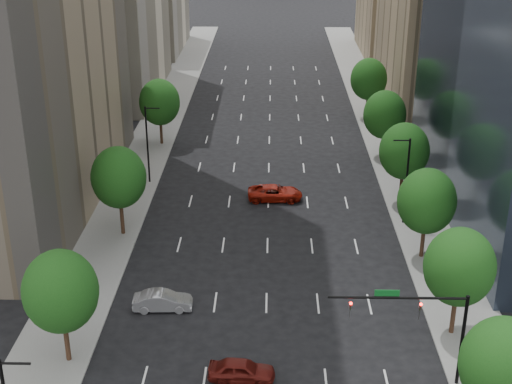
# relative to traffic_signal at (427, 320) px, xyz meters

# --- Properties ---
(sidewalk_left) EXTENTS (6.00, 200.00, 0.15)m
(sidewalk_left) POSITION_rel_traffic_signal_xyz_m (-26.03, 30.00, -5.10)
(sidewalk_left) COLOR slate
(sidewalk_left) RESTS_ON ground
(sidewalk_right) EXTENTS (6.00, 200.00, 0.15)m
(sidewalk_right) POSITION_rel_traffic_signal_xyz_m (4.97, 30.00, -5.10)
(sidewalk_right) COLOR slate
(sidewalk_right) RESTS_ON ground
(filler_left) EXTENTS (14.00, 26.00, 18.00)m
(filler_left) POSITION_rel_traffic_signal_xyz_m (-35.53, 106.00, 3.83)
(filler_left) COLOR beige
(filler_left) RESTS_ON ground
(parking_tan_right) EXTENTS (14.00, 30.00, 30.00)m
(parking_tan_right) POSITION_rel_traffic_signal_xyz_m (14.47, 70.00, 9.83)
(parking_tan_right) COLOR #8C7759
(parking_tan_right) RESTS_ON ground
(filler_right) EXTENTS (14.00, 26.00, 16.00)m
(filler_right) POSITION_rel_traffic_signal_xyz_m (14.47, 103.00, 2.83)
(filler_right) COLOR #8C7759
(filler_right) RESTS_ON ground
(tree_right_0) EXTENTS (5.20, 5.20, 8.39)m
(tree_right_0) POSITION_rel_traffic_signal_xyz_m (3.47, -5.00, 0.22)
(tree_right_0) COLOR #382316
(tree_right_0) RESTS_ON ground
(tree_right_1) EXTENTS (5.20, 5.20, 8.75)m
(tree_right_1) POSITION_rel_traffic_signal_xyz_m (3.47, 6.00, 0.58)
(tree_right_1) COLOR #382316
(tree_right_1) RESTS_ON ground
(tree_right_2) EXTENTS (5.20, 5.20, 8.61)m
(tree_right_2) POSITION_rel_traffic_signal_xyz_m (3.47, 18.00, 0.43)
(tree_right_2) COLOR #382316
(tree_right_2) RESTS_ON ground
(tree_right_3) EXTENTS (5.20, 5.20, 8.89)m
(tree_right_3) POSITION_rel_traffic_signal_xyz_m (3.47, 30.00, 0.72)
(tree_right_3) COLOR #382316
(tree_right_3) RESTS_ON ground
(tree_right_4) EXTENTS (5.20, 5.20, 8.46)m
(tree_right_4) POSITION_rel_traffic_signal_xyz_m (3.47, 44.00, 0.29)
(tree_right_4) COLOR #382316
(tree_right_4) RESTS_ON ground
(tree_right_5) EXTENTS (5.20, 5.20, 8.75)m
(tree_right_5) POSITION_rel_traffic_signal_xyz_m (3.47, 60.00, 0.58)
(tree_right_5) COLOR #382316
(tree_right_5) RESTS_ON ground
(tree_left_0) EXTENTS (5.20, 5.20, 8.75)m
(tree_left_0) POSITION_rel_traffic_signal_xyz_m (-24.53, 2.00, 0.58)
(tree_left_0) COLOR #382316
(tree_left_0) RESTS_ON ground
(tree_left_1) EXTENTS (5.20, 5.20, 8.97)m
(tree_left_1) POSITION_rel_traffic_signal_xyz_m (-24.53, 22.00, 0.79)
(tree_left_1) COLOR #382316
(tree_left_1) RESTS_ON ground
(tree_left_2) EXTENTS (5.20, 5.20, 8.68)m
(tree_left_2) POSITION_rel_traffic_signal_xyz_m (-24.53, 48.00, 0.50)
(tree_left_2) COLOR #382316
(tree_left_2) RESTS_ON ground
(streetlight_rn) EXTENTS (1.70, 0.20, 9.00)m
(streetlight_rn) POSITION_rel_traffic_signal_xyz_m (2.91, 25.00, -0.33)
(streetlight_rn) COLOR black
(streetlight_rn) RESTS_ON ground
(streetlight_ln) EXTENTS (1.70, 0.20, 9.00)m
(streetlight_ln) POSITION_rel_traffic_signal_xyz_m (-23.96, 35.00, -0.33)
(streetlight_ln) COLOR black
(streetlight_ln) RESTS_ON ground
(traffic_signal) EXTENTS (9.12, 0.40, 7.38)m
(traffic_signal) POSITION_rel_traffic_signal_xyz_m (0.00, 0.00, 0.00)
(traffic_signal) COLOR black
(traffic_signal) RESTS_ON ground
(car_maroon) EXTENTS (4.67, 2.10, 1.56)m
(car_maroon) POSITION_rel_traffic_signal_xyz_m (-12.13, 0.18, -4.39)
(car_maroon) COLOR #52120D
(car_maroon) RESTS_ON ground
(car_silver) EXTENTS (4.78, 1.88, 1.55)m
(car_silver) POSITION_rel_traffic_signal_xyz_m (-18.79, 8.87, -4.40)
(car_silver) COLOR gray
(car_silver) RESTS_ON ground
(car_red_far) EXTENTS (5.90, 2.81, 1.62)m
(car_red_far) POSITION_rel_traffic_signal_xyz_m (-9.80, 30.58, -4.36)
(car_red_far) COLOR maroon
(car_red_far) RESTS_ON ground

